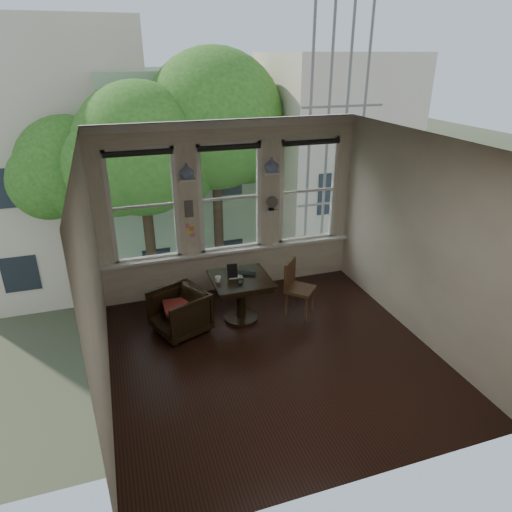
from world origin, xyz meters
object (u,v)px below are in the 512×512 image
object	(u,v)px
armchair_left	(180,312)
side_chair_right	(300,289)
table	(241,299)
laptop	(244,275)
mug	(218,279)

from	to	relation	value
armchair_left	side_chair_right	size ratio (longest dim) A/B	0.83
table	laptop	world-z (taller)	laptop
side_chair_right	mug	distance (m)	1.38
table	side_chair_right	size ratio (longest dim) A/B	0.98
armchair_left	laptop	bearing A→B (deg)	73.93
laptop	mug	distance (m)	0.45
table	laptop	distance (m)	0.40
table	side_chair_right	bearing A→B (deg)	-8.01
laptop	table	bearing A→B (deg)	-109.03
table	armchair_left	xyz separation A→B (m)	(-0.99, -0.06, -0.03)
armchair_left	laptop	xyz separation A→B (m)	(1.07, 0.12, 0.42)
armchair_left	side_chair_right	xyz separation A→B (m)	(1.96, -0.08, 0.11)
armchair_left	mug	world-z (taller)	mug
side_chair_right	mug	world-z (taller)	side_chair_right
table	side_chair_right	xyz separation A→B (m)	(0.97, -0.14, 0.09)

